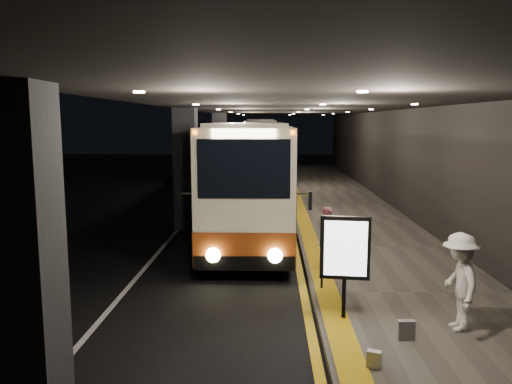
{
  "coord_description": "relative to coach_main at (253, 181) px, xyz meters",
  "views": [
    {
      "loc": [
        1.58,
        -13.93,
        3.93
      ],
      "look_at": [
        1.11,
        1.67,
        1.7
      ],
      "focal_mm": 35.0,
      "sensor_mm": 36.0,
      "label": 1
    }
  ],
  "objects": [
    {
      "name": "passenger_boarding",
      "position": [
        2.19,
        -4.43,
        -0.9
      ],
      "size": [
        0.5,
        0.63,
        1.52
      ],
      "primitive_type": "imported",
      "rotation": [
        0.0,
        0.0,
        1.3
      ],
      "color": "#B7556A",
      "rests_on": "sidewalk"
    },
    {
      "name": "coach_third",
      "position": [
        -0.15,
        29.7,
        0.1
      ],
      "size": [
        2.83,
        12.63,
        3.96
      ],
      "rotation": [
        0.0,
        0.0,
        -0.02
      ],
      "color": "beige",
      "rests_on": "ground"
    },
    {
      "name": "ground",
      "position": [
        -0.95,
        -3.59,
        -1.81
      ],
      "size": [
        90.0,
        90.0,
        0.0
      ],
      "primitive_type": "plane",
      "color": "black"
    },
    {
      "name": "support_columns",
      "position": [
        -2.45,
        0.41,
        0.39
      ],
      "size": [
        0.8,
        24.8,
        4.4
      ],
      "color": "black",
      "rests_on": "ground"
    },
    {
      "name": "passenger_waiting_white",
      "position": [
        4.06,
        -8.72,
        -0.76
      ],
      "size": [
        0.56,
        1.17,
        1.79
      ],
      "primitive_type": "imported",
      "rotation": [
        0.0,
        0.0,
        -1.59
      ],
      "color": "silver",
      "rests_on": "sidewalk"
    },
    {
      "name": "terminal_wall",
      "position": [
        6.05,
        1.41,
        1.19
      ],
      "size": [
        0.1,
        50.0,
        6.0
      ],
      "primitive_type": "cube",
      "color": "black",
      "rests_on": "ground"
    },
    {
      "name": "canopy",
      "position": [
        1.55,
        1.41,
        2.79
      ],
      "size": [
        9.0,
        50.0,
        0.4
      ],
      "primitive_type": "cube",
      "color": "black",
      "rests_on": "support_columns"
    },
    {
      "name": "coach_second",
      "position": [
        0.07,
        14.31,
        -0.08
      ],
      "size": [
        2.66,
        11.47,
        3.59
      ],
      "rotation": [
        0.0,
        0.0,
        0.02
      ],
      "color": "beige",
      "rests_on": "ground"
    },
    {
      "name": "sidewalk",
      "position": [
        3.8,
        1.41,
        -1.73
      ],
      "size": [
        4.5,
        50.0,
        0.15
      ],
      "primitive_type": "cube",
      "color": "#514C44",
      "rests_on": "ground"
    },
    {
      "name": "lane_line_white",
      "position": [
        -2.75,
        1.41,
        -1.8
      ],
      "size": [
        0.12,
        50.0,
        0.01
      ],
      "primitive_type": "cube",
      "color": "silver",
      "rests_on": "ground"
    },
    {
      "name": "bag_polka",
      "position": [
        2.99,
        -9.22,
        -1.48
      ],
      "size": [
        0.3,
        0.14,
        0.36
      ],
      "primitive_type": "cube",
      "rotation": [
        0.0,
        0.0,
        0.05
      ],
      "color": "black",
      "rests_on": "sidewalk"
    },
    {
      "name": "stanchion_post",
      "position": [
        1.8,
        -6.55,
        -1.14
      ],
      "size": [
        0.05,
        0.05,
        1.02
      ],
      "primitive_type": "cylinder",
      "color": "black",
      "rests_on": "sidewalk"
    },
    {
      "name": "info_sign",
      "position": [
        2.05,
        -8.26,
        -0.3
      ],
      "size": [
        0.95,
        0.22,
        2.0
      ],
      "rotation": [
        0.0,
        0.0,
        -0.12
      ],
      "color": "black",
      "rests_on": "sidewalk"
    },
    {
      "name": "kerb_stripe_yellow",
      "position": [
        1.4,
        1.41,
        -1.8
      ],
      "size": [
        0.18,
        50.0,
        0.01
      ],
      "primitive_type": "cube",
      "color": "gold",
      "rests_on": "ground"
    },
    {
      "name": "tactile_strip",
      "position": [
        1.9,
        1.41,
        -1.65
      ],
      "size": [
        0.5,
        50.0,
        0.01
      ],
      "primitive_type": "cube",
      "color": "gold",
      "rests_on": "sidewalk"
    },
    {
      "name": "bag_plain",
      "position": [
        2.24,
        -10.23,
        -1.52
      ],
      "size": [
        0.25,
        0.2,
        0.27
      ],
      "primitive_type": "cube",
      "rotation": [
        0.0,
        0.0,
        -0.39
      ],
      "color": "silver",
      "rests_on": "sidewalk"
    },
    {
      "name": "coach_main",
      "position": [
        0.0,
        0.0,
        0.0
      ],
      "size": [
        2.51,
        12.11,
        3.76
      ],
      "rotation": [
        0.0,
        0.0,
        -0.0
      ],
      "color": "beige",
      "rests_on": "ground"
    }
  ]
}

